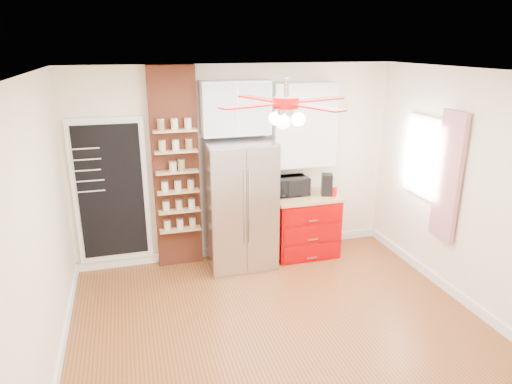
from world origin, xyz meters
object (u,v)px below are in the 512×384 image
object	(u,v)px
toaster_oven	(291,186)
canister_left	(333,191)
red_cabinet	(304,225)
coffee_maker	(327,185)
ceiling_fan	(286,103)
fridge	(240,205)
pantry_jar_oats	(173,167)

from	to	relation	value
toaster_oven	canister_left	bearing A→B (deg)	-24.40
red_cabinet	toaster_oven	world-z (taller)	toaster_oven
red_cabinet	coffee_maker	bearing A→B (deg)	-10.77
ceiling_fan	canister_left	world-z (taller)	ceiling_fan
fridge	red_cabinet	world-z (taller)	fridge
ceiling_fan	canister_left	distance (m)	2.49
ceiling_fan	toaster_oven	size ratio (longest dim) A/B	3.00
ceiling_fan	pantry_jar_oats	xyz separation A→B (m)	(-0.90, 1.76, -0.99)
red_cabinet	toaster_oven	size ratio (longest dim) A/B	2.02
fridge	pantry_jar_oats	xyz separation A→B (m)	(-0.85, 0.13, 0.56)
red_cabinet	canister_left	size ratio (longest dim) A/B	6.68
fridge	ceiling_fan	world-z (taller)	ceiling_fan
red_cabinet	ceiling_fan	bearing A→B (deg)	-118.71
toaster_oven	canister_left	size ratio (longest dim) A/B	3.31
red_cabinet	coffee_maker	size ratio (longest dim) A/B	3.08
fridge	canister_left	bearing A→B (deg)	-3.20
canister_left	toaster_oven	bearing A→B (deg)	158.26
coffee_maker	canister_left	distance (m)	0.13
coffee_maker	canister_left	world-z (taller)	coffee_maker
red_cabinet	coffee_maker	distance (m)	0.67
coffee_maker	canister_left	size ratio (longest dim) A/B	2.17
red_cabinet	pantry_jar_oats	bearing A→B (deg)	177.56
fridge	canister_left	xyz separation A→B (m)	(1.34, -0.07, 0.10)
coffee_maker	toaster_oven	bearing A→B (deg)	-178.21
pantry_jar_oats	fridge	bearing A→B (deg)	-8.51
fridge	red_cabinet	size ratio (longest dim) A/B	1.86
ceiling_fan	pantry_jar_oats	bearing A→B (deg)	117.18
red_cabinet	toaster_oven	distance (m)	0.61
red_cabinet	coffee_maker	xyz separation A→B (m)	(0.29, -0.06, 0.60)
toaster_oven	coffee_maker	world-z (taller)	coffee_maker
ceiling_fan	toaster_oven	distance (m)	2.38
canister_left	ceiling_fan	bearing A→B (deg)	-129.68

